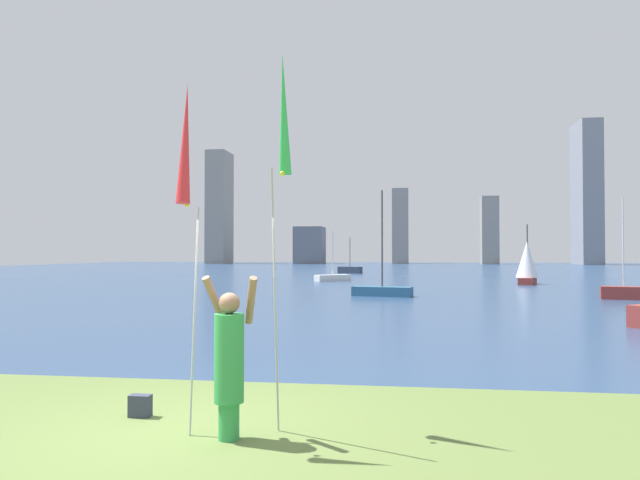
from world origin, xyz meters
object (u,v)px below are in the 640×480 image
at_px(kite_flag_right, 283,123).
at_px(bag, 140,406).
at_px(person, 229,359).
at_px(kite_flag_left, 186,151).
at_px(sailboat_2, 382,290).
at_px(sailboat_1, 624,292).
at_px(sailboat_4, 350,270).
at_px(sailboat_6, 527,264).
at_px(sailboat_5, 333,277).

height_order(kite_flag_right, bag, kite_flag_right).
distance_m(person, bag, 1.74).
bearing_deg(kite_flag_left, sailboat_2, 86.19).
distance_m(bag, sailboat_1, 24.62).
bearing_deg(person, bag, 141.46).
xyz_separation_m(bag, sailboat_1, (13.17, 20.80, 0.19)).
bearing_deg(sailboat_4, person, -86.43).
bearing_deg(kite_flag_right, kite_flag_left, -141.70).
distance_m(sailboat_1, sailboat_2, 10.80).
distance_m(kite_flag_right, sailboat_6, 34.71).
xyz_separation_m(bag, sailboat_6, (11.52, 33.20, 1.24)).
relative_size(person, kite_flag_right, 0.40).
bearing_deg(kite_flag_right, sailboat_2, 88.66).
bearing_deg(sailboat_6, kite_flag_right, -106.17).
bearing_deg(sailboat_6, bag, -109.14).
height_order(person, sailboat_5, sailboat_5).
height_order(sailboat_1, sailboat_4, sailboat_1).
bearing_deg(sailboat_4, sailboat_5, -89.44).
xyz_separation_m(sailboat_5, sailboat_6, (13.27, -2.66, 1.11)).
bearing_deg(sailboat_1, kite_flag_right, -118.41).
bearing_deg(bag, sailboat_6, 70.86).
height_order(sailboat_2, sailboat_4, sailboat_2).
bearing_deg(bag, sailboat_5, 92.79).
xyz_separation_m(sailboat_1, sailboat_5, (-14.91, 15.06, -0.06)).
distance_m(kite_flag_left, sailboat_2, 22.32).
relative_size(person, sailboat_1, 0.40).
bearing_deg(kite_flag_left, sailboat_1, 60.46).
bearing_deg(kite_flag_left, sailboat_4, 93.04).
bearing_deg(bag, sailboat_4, 92.09).
bearing_deg(kite_flag_right, person, -126.45).
distance_m(sailboat_2, sailboat_4, 31.19).
bearing_deg(bag, sailboat_2, 83.61).
height_order(kite_flag_left, sailboat_6, kite_flag_left).
bearing_deg(sailboat_4, kite_flag_left, -86.96).
bearing_deg(person, sailboat_4, 82.32).
relative_size(kite_flag_right, bag, 16.31).
distance_m(person, sailboat_1, 24.54).
height_order(bag, sailboat_4, sailboat_4).
distance_m(kite_flag_right, sailboat_2, 21.58).
height_order(kite_flag_left, sailboat_4, kite_flag_left).
xyz_separation_m(bag, sailboat_2, (2.38, 21.25, 0.17)).
xyz_separation_m(person, sailboat_4, (-3.30, 52.86, -0.55)).
bearing_deg(kite_flag_right, sailboat_5, 95.76).
bearing_deg(sailboat_5, bag, -87.21).
bearing_deg(person, sailboat_1, 50.07).
relative_size(person, kite_flag_left, 0.46).
bearing_deg(sailboat_6, kite_flag_left, -107.33).
xyz_separation_m(sailboat_4, sailboat_6, (13.43, -18.94, 1.02)).
xyz_separation_m(person, sailboat_1, (11.77, 21.52, -0.57)).
distance_m(kite_flag_left, sailboat_4, 53.12).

